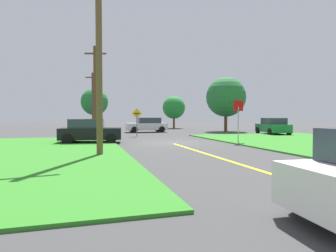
{
  "coord_description": "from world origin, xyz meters",
  "views": [
    {
      "loc": [
        -5.65,
        -19.0,
        1.85
      ],
      "look_at": [
        0.81,
        3.11,
        1.02
      ],
      "focal_mm": 30.9,
      "sensor_mm": 36.0,
      "label": 1
    }
  ],
  "objects_px": {
    "utility_pole_near": "(99,50)",
    "direction_sign": "(137,119)",
    "oak_tree_left": "(95,102)",
    "parked_car_near_building": "(90,131)",
    "car_on_crossroad": "(273,126)",
    "stop_sign": "(238,113)",
    "oak_tree_right": "(174,108)",
    "utility_pole_mid": "(96,91)",
    "pine_tree_center": "(226,97)",
    "car_approaching_junction": "(147,125)",
    "utility_pole_far": "(93,101)"
  },
  "relations": [
    {
      "from": "utility_pole_near",
      "to": "stop_sign",
      "type": "bearing_deg",
      "value": 22.46
    },
    {
      "from": "car_on_crossroad",
      "to": "car_approaching_junction",
      "type": "bearing_deg",
      "value": 67.78
    },
    {
      "from": "direction_sign",
      "to": "utility_pole_far",
      "type": "bearing_deg",
      "value": 107.46
    },
    {
      "from": "car_approaching_junction",
      "to": "pine_tree_center",
      "type": "distance_m",
      "value": 9.8
    },
    {
      "from": "direction_sign",
      "to": "oak_tree_left",
      "type": "bearing_deg",
      "value": 101.89
    },
    {
      "from": "utility_pole_near",
      "to": "oak_tree_left",
      "type": "relative_size",
      "value": 1.7
    },
    {
      "from": "direction_sign",
      "to": "pine_tree_center",
      "type": "relative_size",
      "value": 0.39
    },
    {
      "from": "stop_sign",
      "to": "utility_pole_near",
      "type": "bearing_deg",
      "value": 21.85
    },
    {
      "from": "stop_sign",
      "to": "utility_pole_mid",
      "type": "height_order",
      "value": "utility_pole_mid"
    },
    {
      "from": "oak_tree_left",
      "to": "parked_car_near_building",
      "type": "bearing_deg",
      "value": -92.99
    },
    {
      "from": "pine_tree_center",
      "to": "parked_car_near_building",
      "type": "bearing_deg",
      "value": -146.08
    },
    {
      "from": "car_on_crossroad",
      "to": "parked_car_near_building",
      "type": "bearing_deg",
      "value": 114.64
    },
    {
      "from": "car_approaching_junction",
      "to": "oak_tree_right",
      "type": "xyz_separation_m",
      "value": [
        5.96,
        9.02,
        2.23
      ]
    },
    {
      "from": "stop_sign",
      "to": "car_on_crossroad",
      "type": "height_order",
      "value": "stop_sign"
    },
    {
      "from": "car_approaching_junction",
      "to": "utility_pole_mid",
      "type": "distance_m",
      "value": 9.3
    },
    {
      "from": "utility_pole_far",
      "to": "pine_tree_center",
      "type": "height_order",
      "value": "utility_pole_far"
    },
    {
      "from": "car_approaching_junction",
      "to": "utility_pole_far",
      "type": "bearing_deg",
      "value": -40.52
    },
    {
      "from": "stop_sign",
      "to": "utility_pole_mid",
      "type": "xyz_separation_m",
      "value": [
        -9.03,
        7.52,
        1.88
      ]
    },
    {
      "from": "stop_sign",
      "to": "car_on_crossroad",
      "type": "relative_size",
      "value": 0.64
    },
    {
      "from": "direction_sign",
      "to": "oak_tree_left",
      "type": "height_order",
      "value": "oak_tree_left"
    },
    {
      "from": "stop_sign",
      "to": "car_on_crossroad",
      "type": "bearing_deg",
      "value": -139.28
    },
    {
      "from": "oak_tree_left",
      "to": "oak_tree_right",
      "type": "bearing_deg",
      "value": 1.65
    },
    {
      "from": "car_approaching_junction",
      "to": "utility_pole_far",
      "type": "xyz_separation_m",
      "value": [
        -5.65,
        4.78,
        2.81
      ]
    },
    {
      "from": "utility_pole_far",
      "to": "direction_sign",
      "type": "bearing_deg",
      "value": -72.54
    },
    {
      "from": "car_on_crossroad",
      "to": "utility_pole_near",
      "type": "relative_size",
      "value": 0.48
    },
    {
      "from": "parked_car_near_building",
      "to": "oak_tree_right",
      "type": "height_order",
      "value": "oak_tree_right"
    },
    {
      "from": "pine_tree_center",
      "to": "utility_pole_near",
      "type": "bearing_deg",
      "value": -131.87
    },
    {
      "from": "utility_pole_far",
      "to": "oak_tree_left",
      "type": "height_order",
      "value": "utility_pole_far"
    },
    {
      "from": "car_on_crossroad",
      "to": "utility_pole_far",
      "type": "relative_size",
      "value": 0.64
    },
    {
      "from": "oak_tree_left",
      "to": "oak_tree_right",
      "type": "distance_m",
      "value": 11.33
    },
    {
      "from": "stop_sign",
      "to": "car_on_crossroad",
      "type": "distance_m",
      "value": 10.38
    },
    {
      "from": "car_on_crossroad",
      "to": "utility_pole_mid",
      "type": "distance_m",
      "value": 17.06
    },
    {
      "from": "car_on_crossroad",
      "to": "utility_pole_near",
      "type": "distance_m",
      "value": 20.52
    },
    {
      "from": "oak_tree_left",
      "to": "pine_tree_center",
      "type": "distance_m",
      "value": 17.43
    },
    {
      "from": "stop_sign",
      "to": "oak_tree_left",
      "type": "distance_m",
      "value": 24.42
    },
    {
      "from": "car_on_crossroad",
      "to": "direction_sign",
      "type": "distance_m",
      "value": 13.3
    },
    {
      "from": "pine_tree_center",
      "to": "oak_tree_left",
      "type": "bearing_deg",
      "value": 146.67
    },
    {
      "from": "parked_car_near_building",
      "to": "car_approaching_junction",
      "type": "relative_size",
      "value": 0.95
    },
    {
      "from": "utility_pole_near",
      "to": "utility_pole_far",
      "type": "xyz_separation_m",
      "value": [
        0.43,
        22.75,
        -1.2
      ]
    },
    {
      "from": "utility_pole_far",
      "to": "oak_tree_right",
      "type": "height_order",
      "value": "utility_pole_far"
    },
    {
      "from": "stop_sign",
      "to": "utility_pole_mid",
      "type": "relative_size",
      "value": 0.38
    },
    {
      "from": "utility_pole_mid",
      "to": "pine_tree_center",
      "type": "xyz_separation_m",
      "value": [
        15.01,
        5.7,
        0.12
      ]
    },
    {
      "from": "oak_tree_right",
      "to": "car_on_crossroad",
      "type": "bearing_deg",
      "value": -72.9
    },
    {
      "from": "car_approaching_junction",
      "to": "utility_pole_mid",
      "type": "xyz_separation_m",
      "value": [
        -5.79,
        -6.59,
        3.08
      ]
    },
    {
      "from": "parked_car_near_building",
      "to": "utility_pole_far",
      "type": "distance_m",
      "value": 16.43
    },
    {
      "from": "stop_sign",
      "to": "parked_car_near_building",
      "type": "height_order",
      "value": "stop_sign"
    },
    {
      "from": "direction_sign",
      "to": "oak_tree_left",
      "type": "relative_size",
      "value": 0.45
    },
    {
      "from": "utility_pole_near",
      "to": "oak_tree_right",
      "type": "xyz_separation_m",
      "value": [
        12.05,
        26.98,
        -1.79
      ]
    },
    {
      "from": "car_on_crossroad",
      "to": "direction_sign",
      "type": "relative_size",
      "value": 1.8
    },
    {
      "from": "utility_pole_near",
      "to": "direction_sign",
      "type": "distance_m",
      "value": 12.92
    }
  ]
}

